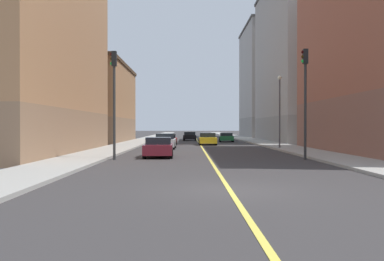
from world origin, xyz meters
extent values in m
plane|color=#343232|center=(0.00, 0.00, 0.00)|extent=(400.00, 400.00, 0.00)
cube|color=#9E9B93|center=(7.86, 49.00, 0.07)|extent=(3.28, 168.00, 0.15)
cube|color=#9E9B93|center=(-7.86, 49.00, 0.07)|extent=(3.28, 168.00, 0.15)
cube|color=#E5D14C|center=(0.00, 49.00, 0.01)|extent=(0.16, 154.00, 0.01)
cube|color=gray|center=(14.73, 43.69, 1.67)|extent=(10.47, 22.57, 3.34)
cube|color=#9E9993|center=(14.73, 43.69, 12.40)|extent=(10.47, 22.57, 18.13)
cube|color=gray|center=(14.73, 67.42, 1.86)|extent=(10.47, 18.32, 3.73)
cube|color=#9E9993|center=(14.73, 67.42, 12.24)|extent=(10.47, 18.32, 17.03)
cube|color=#474442|center=(14.73, 67.42, 20.96)|extent=(10.77, 18.62, 0.40)
cube|color=#8F6B4F|center=(-14.73, 18.25, 1.62)|extent=(10.47, 22.20, 3.25)
cube|color=#A8754C|center=(-14.73, 18.25, 11.49)|extent=(10.47, 22.20, 16.48)
cube|color=#8F6B4F|center=(-14.73, 42.06, 1.57)|extent=(10.47, 19.31, 3.14)
cube|color=#A8754C|center=(-14.73, 42.06, 6.46)|extent=(10.47, 19.31, 6.66)
cube|color=#4B3422|center=(-14.73, 42.06, 9.99)|extent=(10.77, 19.61, 0.40)
cylinder|color=#2D2D2D|center=(5.82, 12.26, 2.93)|extent=(0.16, 0.16, 5.85)
cube|color=black|center=(5.82, 12.26, 6.30)|extent=(0.28, 0.32, 0.90)
sphere|color=#320404|center=(5.66, 12.26, 6.57)|extent=(0.20, 0.20, 0.20)
sphere|color=#352204|center=(5.66, 12.26, 6.29)|extent=(0.20, 0.20, 0.20)
sphere|color=green|center=(5.66, 12.26, 6.01)|extent=(0.20, 0.20, 0.20)
cylinder|color=#2D2D2D|center=(-5.82, 12.26, 2.85)|extent=(0.16, 0.16, 5.70)
cube|color=black|center=(-5.82, 12.26, 6.15)|extent=(0.28, 0.32, 0.90)
sphere|color=#320404|center=(-5.98, 12.26, 6.42)|extent=(0.20, 0.20, 0.20)
sphere|color=#352204|center=(-5.98, 12.26, 6.14)|extent=(0.20, 0.20, 0.20)
sphere|color=green|center=(-5.98, 12.26, 5.86)|extent=(0.20, 0.20, 0.20)
cylinder|color=#4C4C51|center=(6.82, 24.14, 3.19)|extent=(0.14, 0.14, 6.09)
sphere|color=#EAEACC|center=(6.82, 24.14, 6.39)|extent=(0.36, 0.36, 0.36)
cube|color=white|center=(-3.44, 25.28, 0.55)|extent=(1.86, 4.53, 0.67)
cube|color=black|center=(-3.44, 25.42, 1.14)|extent=(1.62, 2.01, 0.51)
cylinder|color=black|center=(-4.27, 26.68, 0.32)|extent=(0.22, 0.64, 0.64)
cylinder|color=black|center=(-2.60, 26.67, 0.32)|extent=(0.22, 0.64, 0.64)
cylinder|color=black|center=(-4.29, 23.88, 0.32)|extent=(0.22, 0.64, 0.64)
cylinder|color=black|center=(-2.62, 23.87, 0.32)|extent=(0.22, 0.64, 0.64)
cube|color=black|center=(-1.12, 48.54, 0.53)|extent=(1.93, 3.99, 0.61)
cube|color=black|center=(-1.12, 48.48, 1.05)|extent=(1.66, 1.83, 0.44)
cylinder|color=black|center=(-1.93, 49.78, 0.32)|extent=(0.23, 0.64, 0.64)
cylinder|color=black|center=(-0.25, 49.74, 0.32)|extent=(0.23, 0.64, 0.64)
cylinder|color=black|center=(-1.98, 47.33, 0.32)|extent=(0.23, 0.64, 0.64)
cylinder|color=black|center=(-0.30, 47.30, 0.32)|extent=(0.23, 0.64, 0.64)
cube|color=#196670|center=(1.02, 42.33, 0.51)|extent=(1.98, 4.11, 0.58)
cube|color=black|center=(1.03, 42.43, 1.02)|extent=(1.70, 1.95, 0.44)
cylinder|color=black|center=(0.20, 43.61, 0.32)|extent=(0.24, 0.65, 0.64)
cylinder|color=black|center=(1.91, 43.56, 0.32)|extent=(0.24, 0.65, 0.64)
cylinder|color=black|center=(0.13, 41.09, 0.32)|extent=(0.24, 0.65, 0.64)
cylinder|color=black|center=(1.84, 41.04, 0.32)|extent=(0.24, 0.65, 0.64)
cube|color=maroon|center=(-3.29, 14.39, 0.54)|extent=(1.95, 3.99, 0.65)
cube|color=black|center=(-3.29, 14.47, 1.09)|extent=(1.67, 1.76, 0.45)
cylinder|color=black|center=(-4.16, 15.59, 0.32)|extent=(0.24, 0.65, 0.64)
cylinder|color=black|center=(-2.48, 15.64, 0.32)|extent=(0.24, 0.65, 0.64)
cylinder|color=black|center=(-4.09, 13.15, 0.32)|extent=(0.24, 0.65, 0.64)
cylinder|color=black|center=(-2.41, 13.19, 0.32)|extent=(0.24, 0.65, 0.64)
cube|color=gold|center=(0.81, 33.46, 0.54)|extent=(1.87, 4.34, 0.64)
cube|color=black|center=(0.81, 33.44, 1.10)|extent=(1.64, 2.10, 0.48)
cylinder|color=black|center=(-0.04, 34.80, 0.32)|extent=(0.22, 0.64, 0.64)
cylinder|color=black|center=(1.65, 34.80, 0.32)|extent=(0.22, 0.64, 0.64)
cylinder|color=black|center=(-0.04, 32.11, 0.32)|extent=(0.22, 0.64, 0.64)
cylinder|color=black|center=(1.66, 32.12, 0.32)|extent=(0.22, 0.64, 0.64)
cube|color=#1E6B38|center=(3.77, 43.28, 0.51)|extent=(2.03, 4.06, 0.58)
cube|color=black|center=(3.77, 43.32, 1.00)|extent=(1.71, 2.00, 0.40)
cylinder|color=black|center=(2.98, 44.55, 0.32)|extent=(0.25, 0.65, 0.64)
cylinder|color=black|center=(4.67, 44.47, 0.32)|extent=(0.25, 0.65, 0.64)
cylinder|color=black|center=(2.87, 42.09, 0.32)|extent=(0.25, 0.65, 0.64)
cylinder|color=black|center=(4.55, 42.01, 0.32)|extent=(0.25, 0.65, 0.64)
cube|color=red|center=(-3.63, 32.12, 0.51)|extent=(2.06, 4.63, 0.57)
cube|color=black|center=(-3.63, 32.21, 1.01)|extent=(1.73, 2.34, 0.45)
cylinder|color=black|center=(-4.41, 33.56, 0.32)|extent=(0.25, 0.65, 0.64)
cylinder|color=black|center=(-2.72, 33.48, 0.32)|extent=(0.25, 0.65, 0.64)
cylinder|color=black|center=(-4.54, 30.75, 0.32)|extent=(0.25, 0.65, 0.64)
cylinder|color=black|center=(-2.85, 30.67, 0.32)|extent=(0.25, 0.65, 0.64)
camera|label=1|loc=(-1.30, -13.41, 2.01)|focal=39.50mm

